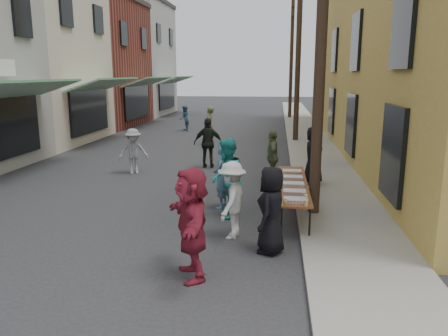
% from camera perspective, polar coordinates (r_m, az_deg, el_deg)
% --- Properties ---
extents(ground, '(120.00, 120.00, 0.00)m').
position_cam_1_polar(ground, '(8.79, -16.46, -11.07)').
color(ground, '#28282B').
rests_on(ground, ground).
extents(sidewalk, '(2.20, 60.00, 0.10)m').
position_cam_1_polar(sidewalk, '(22.68, 11.05, 3.49)').
color(sidewalk, gray).
rests_on(sidewalk, ground).
extents(storefront_row, '(8.00, 37.00, 9.00)m').
position_cam_1_polar(storefront_row, '(26.04, -24.55, 12.74)').
color(storefront_row, maroon).
rests_on(storefront_row, ground).
extents(utility_pole_near, '(0.26, 0.26, 9.00)m').
position_cam_1_polar(utility_pole_near, '(10.48, 12.68, 17.96)').
color(utility_pole_near, '#2D2116').
rests_on(utility_pole_near, ground).
extents(utility_pole_mid, '(0.26, 0.26, 9.00)m').
position_cam_1_polar(utility_pole_mid, '(22.42, 9.69, 14.86)').
color(utility_pole_mid, '#2D2116').
rests_on(utility_pole_mid, ground).
extents(utility_pole_far, '(0.26, 0.26, 9.00)m').
position_cam_1_polar(utility_pole_far, '(34.41, 8.79, 13.91)').
color(utility_pole_far, '#2D2116').
rests_on(utility_pole_far, ground).
extents(serving_table, '(0.70, 4.00, 0.75)m').
position_cam_1_polar(serving_table, '(10.96, 9.02, -2.14)').
color(serving_table, '#602517').
rests_on(serving_table, ground).
extents(catering_tray_sausage, '(0.50, 0.33, 0.08)m').
position_cam_1_polar(catering_tray_sausage, '(9.35, 9.36, -4.17)').
color(catering_tray_sausage, maroon).
rests_on(catering_tray_sausage, serving_table).
extents(catering_tray_foil_b, '(0.50, 0.33, 0.08)m').
position_cam_1_polar(catering_tray_foil_b, '(9.97, 9.21, -3.12)').
color(catering_tray_foil_b, '#B2B2B7').
rests_on(catering_tray_foil_b, serving_table).
extents(catering_tray_buns, '(0.50, 0.33, 0.08)m').
position_cam_1_polar(catering_tray_buns, '(10.65, 9.08, -2.13)').
color(catering_tray_buns, tan).
rests_on(catering_tray_buns, serving_table).
extents(catering_tray_foil_d, '(0.50, 0.33, 0.08)m').
position_cam_1_polar(catering_tray_foil_d, '(11.33, 8.96, -1.26)').
color(catering_tray_foil_d, '#B2B2B7').
rests_on(catering_tray_foil_d, serving_table).
extents(catering_tray_buns_end, '(0.50, 0.33, 0.08)m').
position_cam_1_polar(catering_tray_buns_end, '(12.01, 8.86, -0.49)').
color(catering_tray_buns_end, tan).
rests_on(catering_tray_buns_end, serving_table).
extents(condiment_jar_a, '(0.07, 0.07, 0.08)m').
position_cam_1_polar(condiment_jar_a, '(9.05, 8.03, -4.67)').
color(condiment_jar_a, '#A57F26').
rests_on(condiment_jar_a, serving_table).
extents(condiment_jar_b, '(0.07, 0.07, 0.08)m').
position_cam_1_polar(condiment_jar_b, '(9.15, 8.02, -4.49)').
color(condiment_jar_b, '#A57F26').
rests_on(condiment_jar_b, serving_table).
extents(condiment_jar_c, '(0.07, 0.07, 0.08)m').
position_cam_1_polar(condiment_jar_c, '(9.25, 8.01, -4.31)').
color(condiment_jar_c, '#A57F26').
rests_on(condiment_jar_c, serving_table).
extents(cup_stack, '(0.08, 0.08, 0.12)m').
position_cam_1_polar(cup_stack, '(9.12, 10.68, -4.51)').
color(cup_stack, tan).
rests_on(cup_stack, serving_table).
extents(guest_front_a, '(0.75, 0.95, 1.70)m').
position_cam_1_polar(guest_front_a, '(8.42, 6.21, -5.49)').
color(guest_front_a, black).
rests_on(guest_front_a, ground).
extents(guest_front_b, '(0.47, 0.66, 1.68)m').
position_cam_1_polar(guest_front_b, '(11.15, -0.32, -1.07)').
color(guest_front_b, '#456E86').
rests_on(guest_front_b, ground).
extents(guest_front_c, '(0.82, 1.00, 1.92)m').
position_cam_1_polar(guest_front_c, '(10.40, 0.36, -1.35)').
color(guest_front_c, teal).
rests_on(guest_front_c, ground).
extents(guest_front_d, '(0.79, 1.15, 1.64)m').
position_cam_1_polar(guest_front_d, '(9.12, 1.01, -4.22)').
color(guest_front_d, beige).
rests_on(guest_front_d, ground).
extents(guest_front_e, '(0.52, 1.02, 1.68)m').
position_cam_1_polar(guest_front_e, '(13.79, 6.32, 1.44)').
color(guest_front_e, '#596C3E').
rests_on(guest_front_e, ground).
extents(guest_queue_back, '(1.15, 1.86, 1.92)m').
position_cam_1_polar(guest_queue_back, '(7.36, -4.24, -7.21)').
color(guest_queue_back, maroon).
rests_on(guest_queue_back, ground).
extents(server, '(0.65, 0.92, 1.77)m').
position_cam_1_polar(server, '(13.47, 11.64, 1.63)').
color(server, black).
rests_on(server, sidewalk).
extents(passerby_left, '(1.16, 0.97, 1.57)m').
position_cam_1_polar(passerby_left, '(15.36, -11.75, 2.15)').
color(passerby_left, gray).
rests_on(passerby_left, ground).
extents(passerby_mid, '(1.08, 0.46, 1.83)m').
position_cam_1_polar(passerby_mid, '(15.99, -2.06, 3.26)').
color(passerby_mid, black).
rests_on(passerby_mid, ground).
extents(passerby_right, '(0.51, 0.72, 1.85)m').
position_cam_1_polar(passerby_right, '(21.30, -1.90, 5.54)').
color(passerby_right, '#505431').
rests_on(passerby_right, ground).
extents(passerby_far, '(0.78, 0.89, 1.54)m').
position_cam_1_polar(passerby_far, '(26.60, -5.14, 6.49)').
color(passerby_far, '#486C8C').
rests_on(passerby_far, ground).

